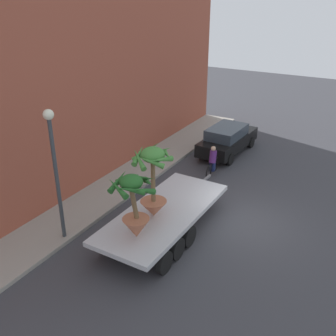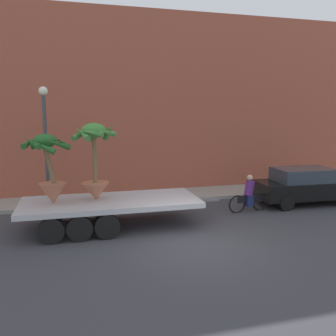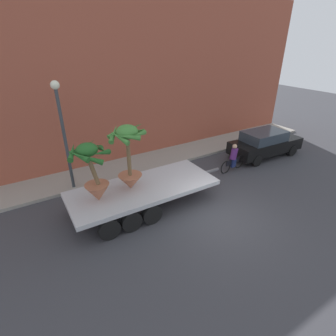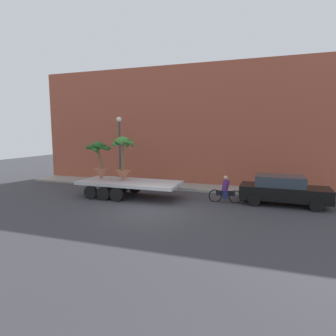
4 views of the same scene
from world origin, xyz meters
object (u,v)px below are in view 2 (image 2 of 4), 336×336
at_px(potted_palm_rear, 95,160).
at_px(cyclist, 249,195).
at_px(street_lamp, 45,131).
at_px(potted_palm_middle, 49,169).
at_px(flatbed_trailer, 104,206).
at_px(parked_car, 306,185).

distance_m(potted_palm_rear, cyclist, 6.34).
relative_size(cyclist, street_lamp, 0.38).
xyz_separation_m(potted_palm_rear, cyclist, (6.09, 0.36, -1.72)).
bearing_deg(potted_palm_middle, flatbed_trailer, 2.51).
bearing_deg(potted_palm_rear, parked_car, 5.08).
xyz_separation_m(potted_palm_middle, street_lamp, (-0.24, 3.04, 1.08)).
bearing_deg(parked_car, potted_palm_rear, -174.92).
relative_size(parked_car, street_lamp, 0.95).
distance_m(flatbed_trailer, parked_car, 8.88).
distance_m(parked_car, street_lamp, 11.24).
distance_m(cyclist, parked_car, 3.01).
relative_size(flatbed_trailer, street_lamp, 1.47).
xyz_separation_m(cyclist, parked_car, (2.98, 0.44, 0.16)).
height_order(flatbed_trailer, cyclist, cyclist).
relative_size(flatbed_trailer, parked_car, 1.55).
bearing_deg(potted_palm_middle, street_lamp, 94.48).
bearing_deg(cyclist, potted_palm_middle, -175.53).
relative_size(potted_palm_middle, parked_car, 0.51).
bearing_deg(cyclist, street_lamp, 162.57).
relative_size(potted_palm_rear, parked_car, 0.58).
relative_size(flatbed_trailer, potted_palm_middle, 3.05).
relative_size(potted_palm_rear, potted_palm_middle, 1.14).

